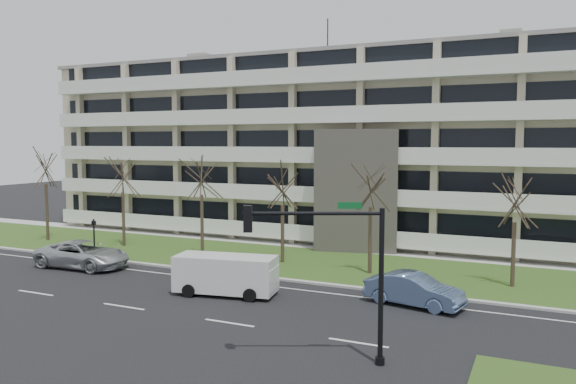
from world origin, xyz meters
The scene contains 17 objects.
ground centered at (0.00, 0.00, 0.00)m, with size 160.00×160.00×0.00m, color black.
grass_verge centered at (0.00, 13.00, 0.03)m, with size 90.00×10.00×0.06m, color #304E1A.
curb centered at (0.00, 8.00, 0.06)m, with size 90.00×0.35×0.12m, color #B2B2AD.
sidewalk centered at (0.00, 18.50, 0.04)m, with size 90.00×2.00×0.08m, color #B2B2AD.
lane_edge_line centered at (0.00, 6.50, 0.01)m, with size 90.00×0.12×0.01m, color white.
apartment_building centered at (-0.01, 25.32, 7.61)m, with size 60.50×15.10×18.75m.
silver_pickup centered at (-14.28, 5.73, 0.86)m, with size 2.85×6.19×1.72m, color silver.
blue_sedan centered at (6.93, 6.12, 0.80)m, with size 1.69×4.85×1.60m, color #6681B1.
white_van centered at (-2.51, 4.01, 1.24)m, with size 5.61×2.90×2.07m.
traffic_signal centered at (5.86, -2.48, 3.85)m, with size 4.72×2.35×5.94m.
pedestrian_signal centered at (-15.90, 8.44, 1.73)m, with size 0.30×0.27×2.72m.
tree_0 centered at (-24.28, 11.99, 6.49)m, with size 4.17×4.17×8.34m.
tree_1 centered at (-16.89, 12.62, 5.87)m, with size 3.77×3.77×7.55m.
tree_2 centered at (-9.03, 11.59, 6.14)m, with size 3.94×3.94×7.89m.
tree_3 centered at (-3.16, 12.31, 5.40)m, with size 3.47×3.47×6.94m.
tree_4 centered at (3.05, 11.67, 5.72)m, with size 3.68×3.68×7.36m.
tree_5 centered at (11.17, 11.90, 5.07)m, with size 3.26×3.26×6.53m.
Camera 1 is at (12.57, -21.13, 8.06)m, focal length 35.00 mm.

